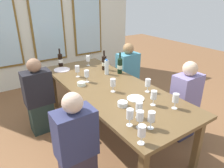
{
  "coord_description": "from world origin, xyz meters",
  "views": [
    {
      "loc": [
        -1.39,
        -2.12,
        1.87
      ],
      "look_at": [
        0.0,
        -0.07,
        0.79
      ],
      "focal_mm": 32.83,
      "sensor_mm": 36.0,
      "label": 1
    }
  ],
  "objects_px": {
    "wine_glass_1": "(142,131)",
    "wine_glass_4": "(154,96)",
    "wine_bottle_1": "(60,59)",
    "wine_glass_6": "(113,83)",
    "wine_glass_0": "(148,83)",
    "seated_person_2": "(39,98)",
    "white_plate_1": "(62,70)",
    "seated_person_1": "(185,103)",
    "dining_table": "(109,90)",
    "water_bottle": "(107,67)",
    "wine_glass_10": "(130,115)",
    "wine_bottle_0": "(120,65)",
    "wine_glass_7": "(176,98)",
    "wine_glass_11": "(151,117)",
    "wine_glass_3": "(87,74)",
    "wine_glass_5": "(77,69)",
    "wine_glass_9": "(139,108)",
    "tasting_bowl_0": "(123,104)",
    "seated_person_0": "(76,148)",
    "white_plate_0": "(136,98)",
    "wine_glass_8": "(140,116)",
    "tasting_bowl_1": "(81,84)",
    "wine_bottle_2": "(104,62)"
  },
  "relations": [
    {
      "from": "dining_table",
      "to": "tasting_bowl_1",
      "type": "xyz_separation_m",
      "value": [
        -0.31,
        0.21,
        0.09
      ]
    },
    {
      "from": "wine_glass_0",
      "to": "seated_person_1",
      "type": "height_order",
      "value": "seated_person_1"
    },
    {
      "from": "wine_glass_7",
      "to": "wine_glass_9",
      "type": "xyz_separation_m",
      "value": [
        -0.45,
        0.08,
        -0.0
      ]
    },
    {
      "from": "wine_glass_4",
      "to": "wine_glass_8",
      "type": "distance_m",
      "value": 0.47
    },
    {
      "from": "white_plate_1",
      "to": "wine_glass_7",
      "type": "height_order",
      "value": "wine_glass_7"
    },
    {
      "from": "dining_table",
      "to": "water_bottle",
      "type": "distance_m",
      "value": 0.48
    },
    {
      "from": "wine_glass_1",
      "to": "wine_bottle_0",
      "type": "bearing_deg",
      "value": 59.96
    },
    {
      "from": "white_plate_1",
      "to": "wine_glass_11",
      "type": "xyz_separation_m",
      "value": [
        0.08,
        -1.98,
        0.11
      ]
    },
    {
      "from": "wine_glass_0",
      "to": "seated_person_2",
      "type": "height_order",
      "value": "seated_person_2"
    },
    {
      "from": "dining_table",
      "to": "wine_bottle_1",
      "type": "distance_m",
      "value": 1.21
    },
    {
      "from": "wine_glass_4",
      "to": "wine_glass_6",
      "type": "relative_size",
      "value": 1.0
    },
    {
      "from": "tasting_bowl_0",
      "to": "wine_glass_9",
      "type": "xyz_separation_m",
      "value": [
        -0.01,
        -0.28,
        0.09
      ]
    },
    {
      "from": "white_plate_1",
      "to": "seated_person_1",
      "type": "distance_m",
      "value": 1.96
    },
    {
      "from": "water_bottle",
      "to": "wine_glass_4",
      "type": "height_order",
      "value": "water_bottle"
    },
    {
      "from": "wine_bottle_0",
      "to": "wine_glass_4",
      "type": "bearing_deg",
      "value": -105.77
    },
    {
      "from": "white_plate_0",
      "to": "seated_person_0",
      "type": "xyz_separation_m",
      "value": [
        -0.85,
        -0.15,
        -0.22
      ]
    },
    {
      "from": "seated_person_0",
      "to": "wine_glass_10",
      "type": "bearing_deg",
      "value": -27.1
    },
    {
      "from": "white_plate_0",
      "to": "water_bottle",
      "type": "distance_m",
      "value": 0.91
    },
    {
      "from": "wine_glass_5",
      "to": "wine_glass_9",
      "type": "xyz_separation_m",
      "value": [
        0.02,
        -1.37,
        -0.0
      ]
    },
    {
      "from": "wine_glass_1",
      "to": "wine_glass_4",
      "type": "relative_size",
      "value": 1.0
    },
    {
      "from": "dining_table",
      "to": "wine_glass_5",
      "type": "bearing_deg",
      "value": 111.03
    },
    {
      "from": "dining_table",
      "to": "wine_glass_4",
      "type": "xyz_separation_m",
      "value": [
        0.11,
        -0.72,
        0.18
      ]
    },
    {
      "from": "tasting_bowl_1",
      "to": "wine_glass_1",
      "type": "relative_size",
      "value": 0.65
    },
    {
      "from": "dining_table",
      "to": "wine_glass_9",
      "type": "xyz_separation_m",
      "value": [
        -0.19,
        -0.83,
        0.18
      ]
    },
    {
      "from": "wine_bottle_0",
      "to": "wine_bottle_1",
      "type": "distance_m",
      "value": 1.07
    },
    {
      "from": "wine_glass_3",
      "to": "wine_glass_9",
      "type": "height_order",
      "value": "same"
    },
    {
      "from": "wine_glass_1",
      "to": "wine_glass_4",
      "type": "xyz_separation_m",
      "value": [
        0.54,
        0.41,
        -0.0
      ]
    },
    {
      "from": "dining_table",
      "to": "wine_glass_1",
      "type": "bearing_deg",
      "value": -110.71
    },
    {
      "from": "white_plate_0",
      "to": "tasting_bowl_0",
      "type": "xyz_separation_m",
      "value": [
        -0.23,
        -0.05,
        0.02
      ]
    },
    {
      "from": "wine_bottle_0",
      "to": "wine_glass_10",
      "type": "relative_size",
      "value": 1.91
    },
    {
      "from": "wine_bottle_1",
      "to": "wine_glass_6",
      "type": "bearing_deg",
      "value": -82.92
    },
    {
      "from": "wine_glass_4",
      "to": "seated_person_1",
      "type": "xyz_separation_m",
      "value": [
        0.69,
        0.07,
        -0.33
      ]
    },
    {
      "from": "white_plate_1",
      "to": "tasting_bowl_0",
      "type": "bearing_deg",
      "value": -85.72
    },
    {
      "from": "dining_table",
      "to": "wine_glass_6",
      "type": "distance_m",
      "value": 0.26
    },
    {
      "from": "water_bottle",
      "to": "wine_glass_3",
      "type": "xyz_separation_m",
      "value": [
        -0.4,
        -0.11,
        0.0
      ]
    },
    {
      "from": "wine_bottle_0",
      "to": "dining_table",
      "type": "bearing_deg",
      "value": -142.87
    },
    {
      "from": "wine_bottle_2",
      "to": "wine_glass_7",
      "type": "bearing_deg",
      "value": -91.49
    },
    {
      "from": "white_plate_1",
      "to": "wine_glass_0",
      "type": "relative_size",
      "value": 1.5
    },
    {
      "from": "wine_glass_4",
      "to": "wine_glass_11",
      "type": "distance_m",
      "value": 0.44
    },
    {
      "from": "wine_glass_7",
      "to": "wine_glass_11",
      "type": "relative_size",
      "value": 1.0
    },
    {
      "from": "wine_bottle_0",
      "to": "wine_glass_7",
      "type": "relative_size",
      "value": 1.91
    },
    {
      "from": "white_plate_0",
      "to": "seated_person_2",
      "type": "distance_m",
      "value": 1.39
    },
    {
      "from": "seated_person_1",
      "to": "wine_glass_4",
      "type": "bearing_deg",
      "value": -174.27
    },
    {
      "from": "tasting_bowl_0",
      "to": "water_bottle",
      "type": "distance_m",
      "value": 1.02
    },
    {
      "from": "tasting_bowl_1",
      "to": "wine_glass_0",
      "type": "distance_m",
      "value": 0.89
    },
    {
      "from": "wine_glass_10",
      "to": "wine_bottle_0",
      "type": "bearing_deg",
      "value": 57.63
    },
    {
      "from": "wine_bottle_2",
      "to": "wine_glass_3",
      "type": "height_order",
      "value": "wine_bottle_2"
    },
    {
      "from": "white_plate_1",
      "to": "wine_bottle_2",
      "type": "distance_m",
      "value": 0.7
    },
    {
      "from": "wine_glass_0",
      "to": "wine_glass_1",
      "type": "xyz_separation_m",
      "value": [
        -0.72,
        -0.7,
        0.0
      ]
    },
    {
      "from": "wine_bottle_1",
      "to": "wine_glass_6",
      "type": "height_order",
      "value": "wine_bottle_1"
    }
  ]
}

